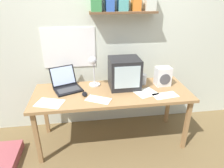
# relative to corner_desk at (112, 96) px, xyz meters

# --- Properties ---
(ground_plane) EXTENTS (12.00, 12.00, 0.00)m
(ground_plane) POSITION_rel_corner_desk_xyz_m (0.00, 0.00, -0.66)
(ground_plane) COLOR brown
(back_wall) EXTENTS (5.60, 0.24, 2.60)m
(back_wall) POSITION_rel_corner_desk_xyz_m (0.00, 0.49, 0.65)
(back_wall) COLOR silver
(back_wall) RESTS_ON ground_plane
(corner_desk) EXTENTS (1.86, 0.68, 0.72)m
(corner_desk) POSITION_rel_corner_desk_xyz_m (0.00, 0.00, 0.00)
(corner_desk) COLOR #9C7448
(corner_desk) RESTS_ON ground_plane
(crt_monitor) EXTENTS (0.37, 0.34, 0.37)m
(crt_monitor) POSITION_rel_corner_desk_xyz_m (0.17, 0.11, 0.24)
(crt_monitor) COLOR #232326
(crt_monitor) RESTS_ON corner_desk
(laptop) EXTENTS (0.42, 0.44, 0.24)m
(laptop) POSITION_rel_corner_desk_xyz_m (-0.55, 0.18, 0.12)
(laptop) COLOR black
(laptop) RESTS_ON corner_desk
(desk_lamp) EXTENTS (0.14, 0.18, 0.40)m
(desk_lamp) POSITION_rel_corner_desk_xyz_m (-0.20, 0.18, 0.31)
(desk_lamp) COLOR silver
(desk_lamp) RESTS_ON corner_desk
(juice_glass) EXTENTS (0.08, 0.08, 0.13)m
(juice_glass) POSITION_rel_corner_desk_xyz_m (0.43, 0.15, 0.12)
(juice_glass) COLOR white
(juice_glass) RESTS_ON corner_desk
(space_heater) EXTENTS (0.19, 0.15, 0.24)m
(space_heater) POSITION_rel_corner_desk_xyz_m (0.66, 0.10, 0.17)
(space_heater) COLOR white
(space_heater) RESTS_ON corner_desk
(computer_mouse) EXTENTS (0.06, 0.11, 0.03)m
(computer_mouse) POSITION_rel_corner_desk_xyz_m (-0.33, -0.05, 0.07)
(computer_mouse) COLOR black
(computer_mouse) RESTS_ON corner_desk
(loose_paper_near_monitor) EXTENTS (0.30, 0.28, 0.00)m
(loose_paper_near_monitor) POSITION_rel_corner_desk_xyz_m (0.39, -0.09, 0.06)
(loose_paper_near_monitor) COLOR white
(loose_paper_near_monitor) RESTS_ON corner_desk
(loose_paper_near_laptop) EXTENTS (0.31, 0.25, 0.00)m
(loose_paper_near_laptop) POSITION_rel_corner_desk_xyz_m (-0.18, -0.17, 0.06)
(loose_paper_near_laptop) COLOR white
(loose_paper_near_laptop) RESTS_ON corner_desk
(open_notebook) EXTENTS (0.33, 0.28, 0.00)m
(open_notebook) POSITION_rel_corner_desk_xyz_m (-0.70, -0.18, 0.06)
(open_notebook) COLOR white
(open_notebook) RESTS_ON corner_desk
(printed_handout) EXTENTS (0.30, 0.19, 0.00)m
(printed_handout) POSITION_rel_corner_desk_xyz_m (0.59, -0.18, 0.06)
(printed_handout) COLOR white
(printed_handout) RESTS_ON corner_desk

